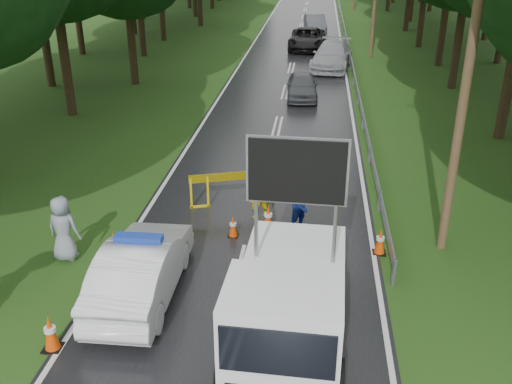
# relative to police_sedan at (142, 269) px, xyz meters

# --- Properties ---
(ground) EXTENTS (160.00, 160.00, 0.00)m
(ground) POSITION_rel_police_sedan_xyz_m (2.18, 1.06, -0.73)
(ground) COLOR #1F4212
(ground) RESTS_ON ground
(road) EXTENTS (7.00, 140.00, 0.02)m
(road) POSITION_rel_police_sedan_xyz_m (2.18, 31.06, -0.72)
(road) COLOR black
(road) RESTS_ON ground
(guardrail) EXTENTS (0.12, 60.06, 0.70)m
(guardrail) POSITION_rel_police_sedan_xyz_m (5.88, 30.73, -0.18)
(guardrail) COLOR gray
(guardrail) RESTS_ON ground
(utility_pole_near) EXTENTS (1.40, 0.24, 10.00)m
(utility_pole_near) POSITION_rel_police_sedan_xyz_m (7.38, 3.06, 4.33)
(utility_pole_near) COLOR #4E3A24
(utility_pole_near) RESTS_ON ground
(police_sedan) EXTENTS (1.58, 4.43, 1.60)m
(police_sedan) POSITION_rel_police_sedan_xyz_m (0.00, 0.00, 0.00)
(police_sedan) COLOR white
(police_sedan) RESTS_ON ground
(work_truck) EXTENTS (2.45, 5.17, 4.05)m
(work_truck) POSITION_rel_police_sedan_xyz_m (3.46, -1.41, 0.37)
(work_truck) COLOR gray
(work_truck) RESTS_ON ground
(barrier) EXTENTS (2.58, 0.85, 1.11)m
(barrier) POSITION_rel_police_sedan_xyz_m (1.38, 5.06, 0.11)
(barrier) COLOR #DAC00B
(barrier) RESTS_ON ground
(officer) EXTENTS (0.79, 0.69, 1.83)m
(officer) POSITION_rel_police_sedan_xyz_m (2.30, 4.28, 0.18)
(officer) COLOR yellow
(officer) RESTS_ON ground
(civilian) EXTENTS (0.97, 0.96, 1.58)m
(civilian) POSITION_rel_police_sedan_xyz_m (3.59, 3.67, 0.06)
(civilian) COLOR #17309B
(civilian) RESTS_ON ground
(bystander_right) EXTENTS (0.94, 0.68, 1.76)m
(bystander_right) POSITION_rel_police_sedan_xyz_m (-2.47, 1.41, 0.15)
(bystander_right) COLOR gray
(bystander_right) RESTS_ON ground
(queue_car_first) EXTENTS (1.72, 3.87, 1.29)m
(queue_car_first) POSITION_rel_police_sedan_xyz_m (3.08, 17.95, -0.08)
(queue_car_first) COLOR #404448
(queue_car_first) RESTS_ON ground
(queue_car_second) EXTENTS (2.90, 5.71, 1.59)m
(queue_car_second) POSITION_rel_police_sedan_xyz_m (4.68, 25.20, 0.06)
(queue_car_second) COLOR #999BA0
(queue_car_second) RESTS_ON ground
(queue_car_third) EXTENTS (2.68, 5.53, 1.52)m
(queue_car_third) POSITION_rel_police_sedan_xyz_m (2.98, 31.51, 0.03)
(queue_car_third) COLOR black
(queue_car_third) RESTS_ON ground
(queue_car_fourth) EXTENTS (2.11, 4.73, 1.51)m
(queue_car_fourth) POSITION_rel_police_sedan_xyz_m (3.45, 38.95, 0.02)
(queue_car_fourth) COLOR #43454B
(queue_car_fourth) RESTS_ON ground
(cone_near_left) EXTENTS (0.39, 0.39, 0.82)m
(cone_near_left) POSITION_rel_police_sedan_xyz_m (-1.32, -2.05, -0.34)
(cone_near_left) COLOR black
(cone_near_left) RESTS_ON ground
(cone_center) EXTENTS (0.30, 0.30, 0.64)m
(cone_center) POSITION_rel_police_sedan_xyz_m (1.68, 3.06, -0.42)
(cone_center) COLOR black
(cone_center) RESTS_ON ground
(cone_far) EXTENTS (0.37, 0.37, 0.79)m
(cone_far) POSITION_rel_police_sedan_xyz_m (2.62, 3.56, -0.35)
(cone_far) COLOR black
(cone_far) RESTS_ON ground
(cone_left_mid) EXTENTS (0.37, 0.37, 0.79)m
(cone_left_mid) POSITION_rel_police_sedan_xyz_m (-1.22, 1.56, -0.35)
(cone_left_mid) COLOR black
(cone_left_mid) RESTS_ON ground
(cone_right) EXTENTS (0.35, 0.35, 0.75)m
(cone_right) POSITION_rel_police_sedan_xyz_m (5.68, 2.56, -0.37)
(cone_right) COLOR black
(cone_right) RESTS_ON ground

